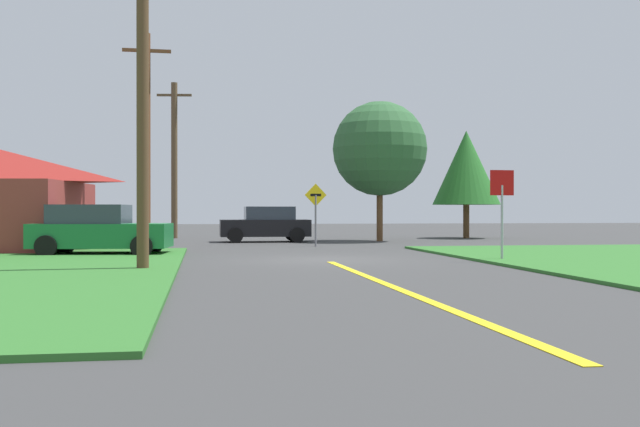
% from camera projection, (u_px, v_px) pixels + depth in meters
% --- Properties ---
extents(ground_plane, '(120.00, 120.00, 0.00)m').
position_uv_depth(ground_plane, '(325.00, 260.00, 21.53)').
color(ground_plane, '#3A3A3A').
extents(lane_stripe_center, '(0.20, 14.00, 0.01)m').
position_uv_depth(lane_stripe_center, '(395.00, 288.00, 13.63)').
color(lane_stripe_center, yellow).
rests_on(lane_stripe_center, ground).
extents(stop_sign, '(0.71, 0.09, 2.57)m').
position_uv_depth(stop_sign, '(502.00, 198.00, 20.81)').
color(stop_sign, '#9EA0A8').
rests_on(stop_sign, ground).
extents(parked_car_near_building, '(4.43, 2.50, 1.62)m').
position_uv_depth(parked_car_near_building, '(99.00, 230.00, 23.54)').
color(parked_car_near_building, '#196B33').
rests_on(parked_car_near_building, ground).
extents(car_approaching_junction, '(4.07, 2.14, 1.62)m').
position_uv_depth(car_approaching_junction, '(266.00, 224.00, 33.98)').
color(car_approaching_junction, black).
rests_on(car_approaching_junction, ground).
extents(utility_pole_near, '(1.78, 0.55, 7.72)m').
position_uv_depth(utility_pole_near, '(143.00, 102.00, 17.42)').
color(utility_pole_near, brown).
rests_on(utility_pole_near, ground).
extents(utility_pole_mid, '(1.80, 0.27, 8.11)m').
position_uv_depth(utility_pole_mid, '(147.00, 137.00, 27.89)').
color(utility_pole_mid, brown).
rests_on(utility_pole_mid, ground).
extents(utility_pole_far, '(1.80, 0.35, 8.10)m').
position_uv_depth(utility_pole_far, '(174.00, 159.00, 38.55)').
color(utility_pole_far, brown).
rests_on(utility_pole_far, ground).
extents(direction_sign, '(0.90, 0.16, 2.51)m').
position_uv_depth(direction_sign, '(316.00, 207.00, 29.47)').
color(direction_sign, slate).
rests_on(direction_sign, ground).
extents(oak_tree_left, '(3.51, 3.51, 5.61)m').
position_uv_depth(oak_tree_left, '(466.00, 168.00, 38.58)').
color(oak_tree_left, brown).
rests_on(oak_tree_left, ground).
extents(pine_tree_center, '(4.43, 4.43, 6.56)m').
position_uv_depth(pine_tree_center, '(380.00, 149.00, 34.72)').
color(pine_tree_center, brown).
rests_on(pine_tree_center, ground).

